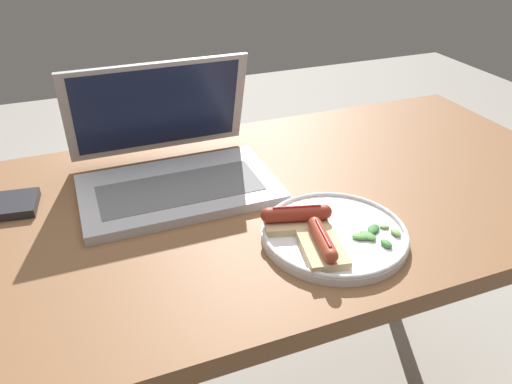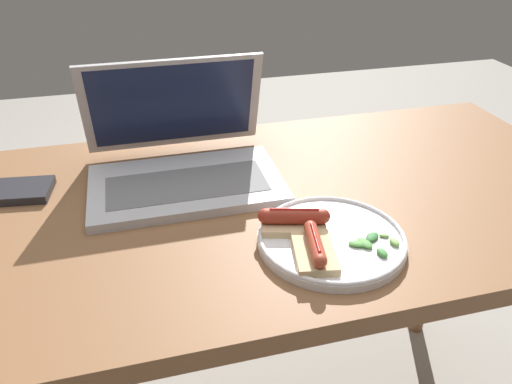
% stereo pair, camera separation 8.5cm
% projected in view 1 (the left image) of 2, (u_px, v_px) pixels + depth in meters
% --- Properties ---
extents(desk, '(1.43, 0.68, 0.78)m').
position_uv_depth(desk, '(249.00, 234.00, 0.99)').
color(desk, brown).
rests_on(desk, ground_plane).
extents(laptop, '(0.37, 0.30, 0.23)m').
position_uv_depth(laptop, '(173.00, 165.00, 0.98)').
color(laptop, '#B7B7BC').
rests_on(laptop, desk).
extents(plate, '(0.25, 0.25, 0.02)m').
position_uv_depth(plate, '(334.00, 233.00, 0.83)').
color(plate, silver).
rests_on(plate, desk).
extents(sausage_toast_left, '(0.08, 0.11, 0.04)m').
position_uv_depth(sausage_toast_left, '(322.00, 244.00, 0.78)').
color(sausage_toast_left, '#D6B784').
rests_on(sausage_toast_left, plate).
extents(sausage_toast_middle, '(0.12, 0.08, 0.04)m').
position_uv_depth(sausage_toast_middle, '(296.00, 218.00, 0.84)').
color(sausage_toast_middle, '#D6B784').
rests_on(sausage_toast_middle, plate).
extents(salad_pile, '(0.08, 0.07, 0.01)m').
position_uv_depth(salad_pile, '(375.00, 235.00, 0.82)').
color(salad_pile, '#387A33').
rests_on(salad_pile, plate).
extents(external_drive, '(0.14, 0.10, 0.02)m').
position_uv_depth(external_drive, '(1.00, 206.00, 0.91)').
color(external_drive, '#232328').
rests_on(external_drive, desk).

